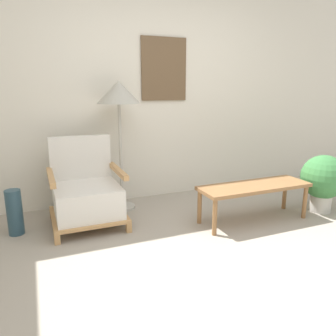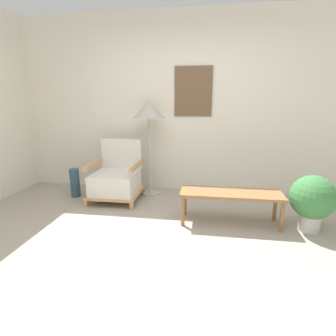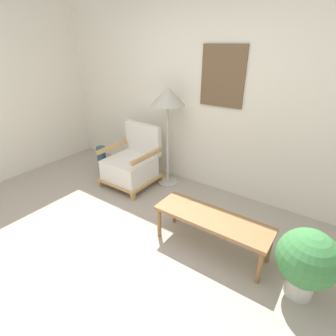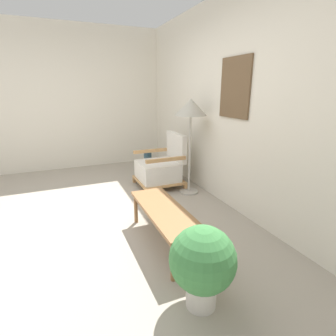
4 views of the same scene
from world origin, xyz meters
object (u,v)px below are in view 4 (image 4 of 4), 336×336
(floor_lamp, at_px, (191,112))
(vase, at_px, (148,163))
(potted_plant, at_px, (202,262))
(armchair, at_px, (160,168))
(coffee_table, at_px, (165,213))

(floor_lamp, bearing_deg, vase, -165.14)
(potted_plant, bearing_deg, armchair, 165.26)
(vase, bearing_deg, armchair, -0.60)
(floor_lamp, relative_size, coffee_table, 1.21)
(armchair, bearing_deg, floor_lamp, 34.35)
(armchair, height_order, potted_plant, armchair)
(potted_plant, bearing_deg, vase, 168.18)
(floor_lamp, bearing_deg, potted_plant, -25.10)
(armchair, xyz_separation_m, potted_plant, (2.45, -0.64, 0.06))
(vase, xyz_separation_m, potted_plant, (3.11, -0.65, 0.16))
(floor_lamp, xyz_separation_m, vase, (-1.10, -0.29, -1.01))
(armchair, distance_m, vase, 0.67)
(floor_lamp, height_order, vase, floor_lamp)
(coffee_table, distance_m, potted_plant, 0.86)
(coffee_table, distance_m, vase, 2.32)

